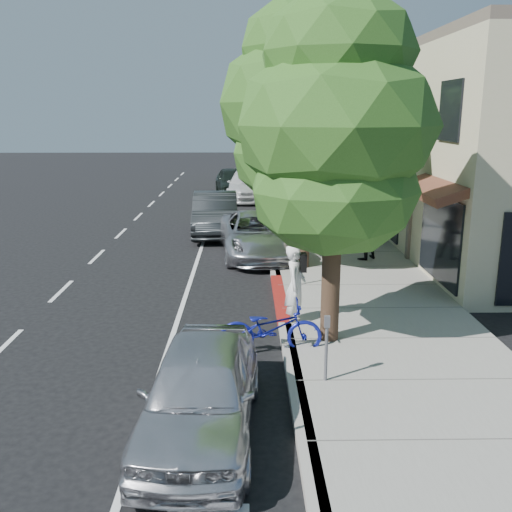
{
  "coord_description": "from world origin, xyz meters",
  "views": [
    {
      "loc": [
        -0.9,
        -13.63,
        4.96
      ],
      "look_at": [
        -0.65,
        0.66,
        1.35
      ],
      "focal_mm": 40.0,
      "sensor_mm": 36.0,
      "label": 1
    }
  ],
  "objects_px": {
    "street_tree_5": "(271,121)",
    "white_pickup": "(247,186)",
    "street_tree_4": "(275,120)",
    "street_tree_2": "(290,118)",
    "cyclist": "(295,286)",
    "dark_sedan": "(215,214)",
    "bicycle": "(271,328)",
    "street_tree_0": "(336,131)",
    "dark_suv_far": "(233,181)",
    "pedestrian": "(365,234)",
    "street_tree_1": "(306,107)",
    "street_tree_3": "(281,118)",
    "near_car_a": "(201,391)",
    "silver_suv": "(258,235)"
  },
  "relations": [
    {
      "from": "dark_suv_far",
      "to": "bicycle",
      "type": "bearing_deg",
      "value": -94.45
    },
    {
      "from": "street_tree_1",
      "to": "street_tree_2",
      "type": "relative_size",
      "value": 1.11
    },
    {
      "from": "cyclist",
      "to": "white_pickup",
      "type": "height_order",
      "value": "cyclist"
    },
    {
      "from": "bicycle",
      "to": "near_car_a",
      "type": "distance_m",
      "value": 3.31
    },
    {
      "from": "street_tree_3",
      "to": "street_tree_5",
      "type": "relative_size",
      "value": 1.04
    },
    {
      "from": "near_car_a",
      "to": "street_tree_4",
      "type": "bearing_deg",
      "value": 88.07
    },
    {
      "from": "silver_suv",
      "to": "pedestrian",
      "type": "bearing_deg",
      "value": -24.02
    },
    {
      "from": "bicycle",
      "to": "near_car_a",
      "type": "height_order",
      "value": "near_car_a"
    },
    {
      "from": "silver_suv",
      "to": "pedestrian",
      "type": "relative_size",
      "value": 3.1
    },
    {
      "from": "street_tree_0",
      "to": "street_tree_1",
      "type": "distance_m",
      "value": 6.02
    },
    {
      "from": "street_tree_0",
      "to": "street_tree_1",
      "type": "relative_size",
      "value": 0.88
    },
    {
      "from": "silver_suv",
      "to": "cyclist",
      "type": "bearing_deg",
      "value": -89.77
    },
    {
      "from": "street_tree_4",
      "to": "cyclist",
      "type": "height_order",
      "value": "street_tree_4"
    },
    {
      "from": "street_tree_2",
      "to": "bicycle",
      "type": "bearing_deg",
      "value": -95.97
    },
    {
      "from": "street_tree_5",
      "to": "near_car_a",
      "type": "relative_size",
      "value": 1.71
    },
    {
      "from": "street_tree_2",
      "to": "bicycle",
      "type": "height_order",
      "value": "street_tree_2"
    },
    {
      "from": "street_tree_2",
      "to": "cyclist",
      "type": "distance_m",
      "value": 11.49
    },
    {
      "from": "street_tree_2",
      "to": "pedestrian",
      "type": "relative_size",
      "value": 4.27
    },
    {
      "from": "bicycle",
      "to": "dark_sedan",
      "type": "relative_size",
      "value": 0.42
    },
    {
      "from": "street_tree_3",
      "to": "dark_sedan",
      "type": "xyz_separation_m",
      "value": [
        -3.1,
        -6.12,
        -3.83
      ]
    },
    {
      "from": "street_tree_4",
      "to": "silver_suv",
      "type": "xyz_separation_m",
      "value": [
        -1.4,
        -15.91,
        -3.77
      ]
    },
    {
      "from": "street_tree_4",
      "to": "bicycle",
      "type": "distance_m",
      "value": 24.79
    },
    {
      "from": "dark_sedan",
      "to": "white_pickup",
      "type": "distance_m",
      "value": 9.77
    },
    {
      "from": "street_tree_1",
      "to": "near_car_a",
      "type": "relative_size",
      "value": 1.94
    },
    {
      "from": "cyclist",
      "to": "dark_sedan",
      "type": "distance_m",
      "value": 11.01
    },
    {
      "from": "street_tree_4",
      "to": "white_pickup",
      "type": "height_order",
      "value": "street_tree_4"
    },
    {
      "from": "street_tree_0",
      "to": "street_tree_5",
      "type": "height_order",
      "value": "street_tree_5"
    },
    {
      "from": "street_tree_3",
      "to": "street_tree_0",
      "type": "bearing_deg",
      "value": -90.0
    },
    {
      "from": "street_tree_2",
      "to": "cyclist",
      "type": "relative_size",
      "value": 3.77
    },
    {
      "from": "white_pickup",
      "to": "near_car_a",
      "type": "xyz_separation_m",
      "value": [
        -0.77,
        -25.06,
        -0.08
      ]
    },
    {
      "from": "dark_sedan",
      "to": "pedestrian",
      "type": "distance_m",
      "value": 7.23
    },
    {
      "from": "street_tree_0",
      "to": "street_tree_4",
      "type": "xyz_separation_m",
      "value": [
        -0.0,
        24.0,
        -0.07
      ]
    },
    {
      "from": "street_tree_4",
      "to": "street_tree_5",
      "type": "xyz_separation_m",
      "value": [
        0.0,
        6.0,
        -0.16
      ]
    },
    {
      "from": "street_tree_5",
      "to": "white_pickup",
      "type": "height_order",
      "value": "street_tree_5"
    },
    {
      "from": "street_tree_0",
      "to": "cyclist",
      "type": "relative_size",
      "value": 3.66
    },
    {
      "from": "street_tree_5",
      "to": "bicycle",
      "type": "distance_m",
      "value": 30.7
    },
    {
      "from": "dark_suv_far",
      "to": "pedestrian",
      "type": "relative_size",
      "value": 2.79
    },
    {
      "from": "street_tree_1",
      "to": "street_tree_5",
      "type": "relative_size",
      "value": 1.14
    },
    {
      "from": "street_tree_2",
      "to": "near_car_a",
      "type": "bearing_deg",
      "value": -99.26
    },
    {
      "from": "street_tree_1",
      "to": "street_tree_4",
      "type": "xyz_separation_m",
      "value": [
        0.0,
        18.0,
        -0.58
      ]
    },
    {
      "from": "street_tree_4",
      "to": "street_tree_5",
      "type": "relative_size",
      "value": 1.0
    },
    {
      "from": "dark_sedan",
      "to": "near_car_a",
      "type": "bearing_deg",
      "value": -90.39
    },
    {
      "from": "street_tree_3",
      "to": "dark_sedan",
      "type": "bearing_deg",
      "value": -116.87
    },
    {
      "from": "street_tree_2",
      "to": "street_tree_4",
      "type": "bearing_deg",
      "value": 90.0
    },
    {
      "from": "street_tree_1",
      "to": "street_tree_5",
      "type": "bearing_deg",
      "value": 90.0
    },
    {
      "from": "street_tree_1",
      "to": "bicycle",
      "type": "height_order",
      "value": "street_tree_1"
    },
    {
      "from": "street_tree_2",
      "to": "dark_suv_far",
      "type": "bearing_deg",
      "value": 102.7
    },
    {
      "from": "street_tree_5",
      "to": "white_pickup",
      "type": "xyz_separation_m",
      "value": [
        -1.76,
        -8.44,
        -3.56
      ]
    },
    {
      "from": "dark_suv_far",
      "to": "near_car_a",
      "type": "distance_m",
      "value": 27.0
    },
    {
      "from": "street_tree_2",
      "to": "dark_suv_far",
      "type": "distance_m",
      "value": 12.42
    }
  ]
}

